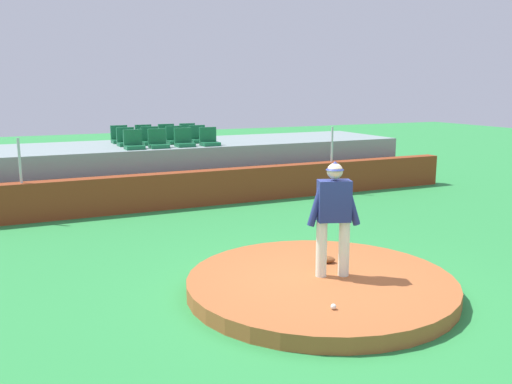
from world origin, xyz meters
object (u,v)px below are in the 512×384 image
object	(u,v)px
stadium_chair_5	(150,139)
stadium_chair_8	(120,137)
stadium_chair_6	(175,138)
stadium_chair_3	(209,140)
baseball	(333,307)
stadium_chair_2	(184,141)
pitcher	(334,210)
stadium_chair_9	(144,137)
stadium_chair_0	(134,143)
stadium_chair_7	(198,137)
stadium_chair_1	(158,142)
stadium_chair_10	(167,136)
stadium_chair_4	(126,140)
fielding_glove	(326,259)
stadium_chair_11	(188,135)

from	to	relation	value
stadium_chair_5	stadium_chair_8	bearing A→B (deg)	-51.78
stadium_chair_5	stadium_chair_6	size ratio (longest dim) A/B	1.00
stadium_chair_3	stadium_chair_6	bearing A→B (deg)	-51.37
stadium_chair_5	baseball	bearing A→B (deg)	89.21
baseball	stadium_chair_8	bearing A→B (deg)	92.98
stadium_chair_2	stadium_chair_6	xyz separation A→B (m)	(0.00, 0.83, 0.00)
stadium_chair_5	pitcher	bearing A→B (deg)	93.63
stadium_chair_6	stadium_chair_9	distance (m)	1.11
stadium_chair_0	stadium_chair_7	xyz separation A→B (m)	(2.08, 0.87, 0.00)
stadium_chair_1	stadium_chair_3	xyz separation A→B (m)	(1.44, -0.03, 0.00)
stadium_chair_1	stadium_chair_3	size ratio (longest dim) A/B	1.00
stadium_chair_5	stadium_chair_10	world-z (taller)	same
pitcher	stadium_chair_4	world-z (taller)	pitcher
stadium_chair_3	fielding_glove	bearing A→B (deg)	84.99
stadium_chair_6	stadium_chair_9	size ratio (longest dim) A/B	1.00
fielding_glove	stadium_chair_6	world-z (taller)	stadium_chair_6
stadium_chair_0	stadium_chair_9	xyz separation A→B (m)	(0.70, 1.74, 0.00)
stadium_chair_1	stadium_chair_3	bearing A→B (deg)	178.90
stadium_chair_1	stadium_chair_2	world-z (taller)	same
stadium_chair_3	stadium_chair_9	size ratio (longest dim) A/B	1.00
pitcher	stadium_chair_4	bearing A→B (deg)	117.83
stadium_chair_11	stadium_chair_2	bearing A→B (deg)	68.17
pitcher	stadium_chair_11	xyz separation A→B (m)	(0.85, 9.42, 0.34)
stadium_chair_5	stadium_chair_11	distance (m)	1.63
stadium_chair_1	stadium_chair_4	bearing A→B (deg)	-52.78
stadium_chair_8	stadium_chair_11	xyz separation A→B (m)	(2.07, -0.02, 0.00)
stadium_chair_8	stadium_chair_3	bearing A→B (deg)	139.72
stadium_chair_6	stadium_chair_2	bearing A→B (deg)	89.82
stadium_chair_2	stadium_chair_11	distance (m)	1.83
pitcher	stadium_chair_10	world-z (taller)	pitcher
stadium_chair_9	stadium_chair_1	bearing A→B (deg)	88.36
stadium_chair_1	stadium_chair_5	size ratio (longest dim) A/B	1.00
baseball	stadium_chair_10	size ratio (longest dim) A/B	0.15
stadium_chair_5	stadium_chair_7	bearing A→B (deg)	178.93
stadium_chair_0	stadium_chair_3	size ratio (longest dim) A/B	1.00
fielding_glove	stadium_chair_10	world-z (taller)	stadium_chair_10
stadium_chair_6	stadium_chair_11	xyz separation A→B (m)	(0.68, 0.87, 0.00)
stadium_chair_11	baseball	bearing A→B (deg)	81.74
stadium_chair_7	stadium_chair_9	xyz separation A→B (m)	(-1.38, 0.87, 0.00)
stadium_chair_9	stadium_chair_10	world-z (taller)	same
stadium_chair_4	stadium_chair_1	bearing A→B (deg)	127.22
stadium_chair_11	stadium_chair_4	bearing A→B (deg)	22.48
pitcher	stadium_chair_10	xyz separation A→B (m)	(0.18, 9.42, 0.34)
baseball	stadium_chair_11	distance (m)	10.69
pitcher	baseball	bearing A→B (deg)	-102.29
stadium_chair_7	stadium_chair_9	size ratio (longest dim) A/B	1.00
pitcher	stadium_chair_5	size ratio (longest dim) A/B	3.49
stadium_chair_4	stadium_chair_7	bearing A→B (deg)	179.69
baseball	stadium_chair_0	size ratio (longest dim) A/B	0.15
baseball	stadium_chair_6	world-z (taller)	stadium_chair_6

